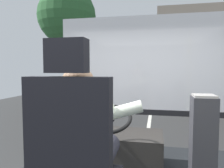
{
  "coord_description": "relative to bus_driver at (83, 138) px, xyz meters",
  "views": [
    {
      "loc": [
        0.23,
        -1.62,
        1.86
      ],
      "look_at": [
        -0.35,
        1.13,
        1.66
      ],
      "focal_mm": 34.27,
      "sensor_mm": 36.0,
      "label": 1
    }
  ],
  "objects": [
    {
      "name": "ground",
      "position": [
        0.24,
        9.11,
        -1.43
      ],
      "size": [
        18.0,
        44.0,
        0.06
      ],
      "color": "#2F2F2F"
    },
    {
      "name": "bus_driver",
      "position": [
        0.0,
        0.0,
        0.0
      ],
      "size": [
        0.77,
        0.6,
        0.72
      ],
      "color": "#282833",
      "rests_on": "driver_seat"
    },
    {
      "name": "steering_console",
      "position": [
        0.0,
        1.14,
        -0.49
      ],
      "size": [
        1.1,
        0.94,
        0.78
      ],
      "color": "#282623",
      "rests_on": "bus_floor"
    },
    {
      "name": "fare_box",
      "position": [
        0.89,
        0.76,
        -0.25
      ],
      "size": [
        0.21,
        0.23,
        0.93
      ],
      "color": "#333338",
      "rests_on": "bus_floor"
    },
    {
      "name": "windshield_panel",
      "position": [
        0.24,
        1.93,
        0.34
      ],
      "size": [
        2.5,
        0.08,
        1.48
      ],
      "color": "silver"
    },
    {
      "name": "street_tree",
      "position": [
        -3.75,
        8.37,
        2.93
      ],
      "size": [
        2.73,
        2.73,
        5.72
      ],
      "color": "#4C3828",
      "rests_on": "ground"
    },
    {
      "name": "shop_building",
      "position": [
        5.61,
        20.3,
        2.27
      ],
      "size": [
        10.36,
        4.31,
        7.35
      ],
      "color": "gray",
      "rests_on": "ground"
    },
    {
      "name": "parked_car_black",
      "position": [
        4.35,
        16.32,
        -0.67
      ],
      "size": [
        2.0,
        4.16,
        1.42
      ],
      "color": "black",
      "rests_on": "ground"
    },
    {
      "name": "parked_car_white",
      "position": [
        4.32,
        21.69,
        -0.69
      ],
      "size": [
        1.88,
        4.43,
        1.38
      ],
      "color": "silver",
      "rests_on": "ground"
    }
  ]
}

